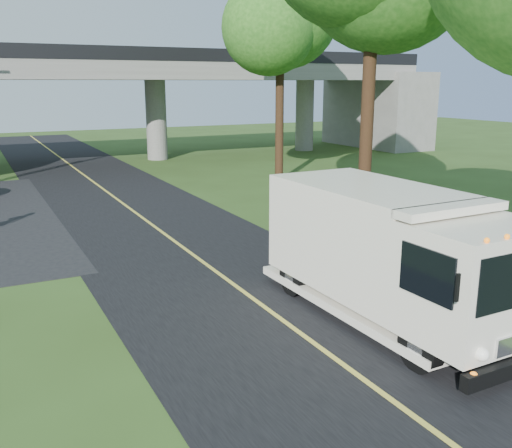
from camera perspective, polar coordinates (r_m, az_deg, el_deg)
ground at (r=10.36m, az=13.47°, el=-16.92°), size 120.00×120.00×0.00m
road at (r=18.43m, az=-6.97°, el=-2.64°), size 7.00×90.00×0.02m
lane_line at (r=18.43m, az=-6.97°, el=-2.58°), size 0.12×90.00×0.01m
overpass at (r=39.10m, az=-18.67°, el=12.27°), size 54.00×10.00×7.30m
tree_right_far at (r=30.66m, az=2.97°, el=19.69°), size 5.77×5.67×10.99m
step_van at (r=13.02m, az=13.26°, el=-2.63°), size 2.73×7.12×2.97m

